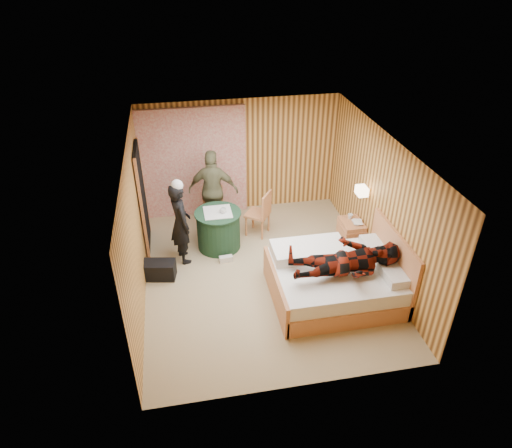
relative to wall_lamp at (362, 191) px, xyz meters
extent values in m
cube|color=tan|center=(-1.92, -0.45, -1.30)|extent=(4.20, 5.00, 0.01)
cube|color=silver|center=(-1.92, -0.45, 1.20)|extent=(4.20, 5.00, 0.01)
cube|color=#EEB45B|center=(-1.92, 2.05, -0.05)|extent=(4.20, 0.02, 2.50)
cube|color=#EEB45B|center=(-4.02, -0.45, -0.05)|extent=(0.02, 5.00, 2.50)
cube|color=#EEB45B|center=(0.18, -0.45, -0.05)|extent=(0.02, 5.00, 2.50)
cube|color=beige|center=(-2.92, 1.98, -0.10)|extent=(2.20, 0.08, 2.40)
cube|color=black|center=(-3.98, 0.95, -0.28)|extent=(0.06, 0.90, 2.05)
cylinder|color=gold|center=(0.08, 0.00, 0.00)|extent=(0.18, 0.04, 0.04)
cube|color=#FFDFB2|center=(0.00, 0.00, 0.00)|extent=(0.18, 0.24, 0.16)
cube|color=#E1905C|center=(-0.82, -1.25, -1.14)|extent=(2.10, 1.68, 0.32)
cube|color=white|center=(-0.82, -1.25, -0.85)|extent=(2.04, 1.62, 0.26)
cube|color=#E1905C|center=(-1.87, -1.25, -1.01)|extent=(0.06, 1.68, 0.59)
cube|color=#E1905C|center=(0.14, -1.25, -0.72)|extent=(0.06, 1.68, 1.16)
cube|color=silver|center=(0.00, -1.65, -0.65)|extent=(0.40, 0.58, 0.15)
cube|color=silver|center=(0.00, -0.85, -0.65)|extent=(0.40, 0.58, 0.15)
cube|color=white|center=(-1.19, -0.78, -0.63)|extent=(1.26, 0.63, 0.19)
cube|color=#E1905C|center=(-0.04, 0.14, -1.02)|extent=(0.40, 0.55, 0.55)
cube|color=#E1905C|center=(-0.04, 0.14, -0.85)|extent=(0.42, 0.57, 0.03)
cylinder|color=#1E4227|center=(-2.60, 0.58, -0.92)|extent=(0.83, 0.83, 0.76)
cylinder|color=#1E4227|center=(-2.60, 0.58, -0.53)|extent=(0.90, 0.90, 0.03)
cube|color=silver|center=(-2.60, 0.58, -0.51)|extent=(0.66, 0.66, 0.01)
cube|color=#E1905C|center=(-2.60, 1.21, -0.85)|extent=(0.45, 0.45, 0.05)
cube|color=#E1905C|center=(-2.61, 1.40, -0.60)|extent=(0.42, 0.07, 0.46)
cylinder|color=#E1905C|center=(-2.76, 1.03, -1.08)|extent=(0.04, 0.04, 0.43)
cylinder|color=#E1905C|center=(-2.44, 1.39, -1.08)|extent=(0.04, 0.04, 0.43)
cube|color=#E1905C|center=(-1.77, 0.92, -0.83)|extent=(0.60, 0.60, 0.05)
cube|color=#E1905C|center=(-1.60, 0.81, -0.57)|extent=(0.28, 0.39, 0.48)
cylinder|color=#E1905C|center=(-1.81, 1.16, -1.08)|extent=(0.04, 0.04, 0.45)
cylinder|color=#E1905C|center=(-1.72, 0.67, -1.08)|extent=(0.04, 0.04, 0.45)
cube|color=black|center=(-3.77, -0.20, -1.14)|extent=(0.63, 0.41, 0.33)
cube|color=silver|center=(-2.53, 0.07, -1.24)|extent=(0.26, 0.12, 0.11)
cube|color=silver|center=(-2.54, 0.78, -1.24)|extent=(0.30, 0.19, 0.12)
imported|color=black|center=(-3.31, 0.30, -0.50)|extent=(0.52, 0.66, 1.60)
imported|color=#696846|center=(-2.60, 1.34, -0.44)|extent=(1.08, 0.64, 1.72)
imported|color=#641509|center=(-0.77, -1.45, -0.29)|extent=(0.86, 0.67, 1.77)
imported|color=silver|center=(-0.04, 0.09, -0.74)|extent=(0.17, 0.23, 0.02)
imported|color=silver|center=(-0.04, 0.09, -0.72)|extent=(0.22, 0.26, 0.02)
imported|color=silver|center=(-0.04, 0.27, -0.70)|extent=(0.11, 0.11, 0.09)
imported|color=silver|center=(-2.50, 0.53, -0.46)|extent=(0.16, 0.16, 0.10)
camera|label=1|loc=(-3.25, -6.89, 3.89)|focal=32.00mm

